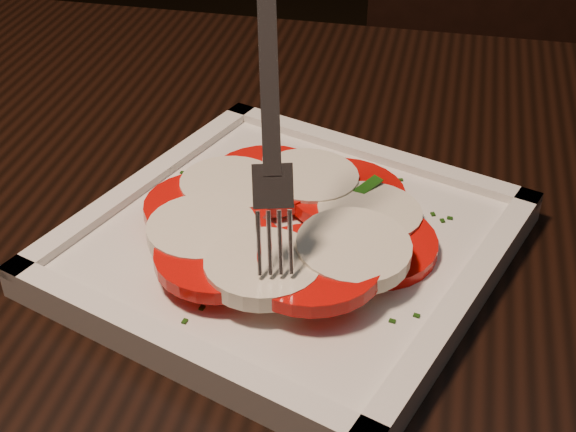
{
  "coord_description": "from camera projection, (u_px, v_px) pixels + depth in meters",
  "views": [
    {
      "loc": [
        0.02,
        -0.59,
        1.06
      ],
      "look_at": [
        -0.1,
        -0.21,
        0.78
      ],
      "focal_mm": 50.0,
      "sensor_mm": 36.0,
      "label": 1
    }
  ],
  "objects": [
    {
      "name": "plate",
      "position": [
        288.0,
        246.0,
        0.49
      ],
      "size": [
        0.29,
        0.29,
        0.01
      ],
      "primitive_type": "cube",
      "rotation": [
        0.0,
        0.0,
        -0.26
      ],
      "color": "white",
      "rests_on": "table"
    },
    {
      "name": "chair",
      "position": [
        507.0,
        96.0,
        1.15
      ],
      "size": [
        0.48,
        0.48,
        0.93
      ],
      "rotation": [
        0.0,
        0.0,
        0.16
      ],
      "color": "black",
      "rests_on": "ground"
    },
    {
      "name": "caprese_salad",
      "position": [
        288.0,
        221.0,
        0.48
      ],
      "size": [
        0.19,
        0.18,
        0.03
      ],
      "color": "red",
      "rests_on": "plate"
    },
    {
      "name": "table",
      "position": [
        310.0,
        392.0,
        0.54
      ],
      "size": [
        1.26,
        0.9,
        0.75
      ],
      "rotation": [
        0.0,
        0.0,
        0.08
      ],
      "color": "black",
      "rests_on": "ground"
    },
    {
      "name": "fork",
      "position": [
        268.0,
        80.0,
        0.42
      ],
      "size": [
        0.07,
        0.1,
        0.17
      ],
      "primitive_type": null,
      "rotation": [
        0.0,
        0.0,
        0.37
      ],
      "color": "white",
      "rests_on": "caprese_salad"
    }
  ]
}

